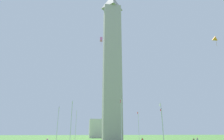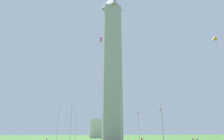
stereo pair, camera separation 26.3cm
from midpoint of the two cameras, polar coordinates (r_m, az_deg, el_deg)
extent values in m
cube|color=#A8A399|center=(58.11, -0.13, 0.58)|extent=(5.34, 5.34, 42.69)
pyramid|color=gray|center=(69.82, -0.11, 19.77)|extent=(5.34, 5.34, 5.82)
cylinder|color=silver|center=(69.83, -1.78, -16.52)|extent=(0.14, 0.14, 9.39)
cube|color=red|center=(70.63, -1.79, -13.09)|extent=(1.00, 0.03, 0.64)
cylinder|color=silver|center=(65.20, -11.00, -16.09)|extent=(0.14, 0.14, 9.39)
cube|color=red|center=(66.02, -10.75, -12.43)|extent=(1.00, 0.03, 0.64)
cylinder|color=silver|center=(55.14, -16.28, -15.37)|extent=(0.14, 0.14, 9.39)
cube|color=white|center=(56.01, -15.81, -11.07)|extent=(1.00, 0.03, 0.64)
cylinder|color=silver|center=(44.19, -12.45, -15.12)|extent=(0.14, 0.14, 9.39)
cube|color=white|center=(45.14, -12.02, -9.78)|extent=(1.00, 0.03, 0.64)
cylinder|color=silver|center=(40.32, 2.68, -15.24)|extent=(0.14, 0.14, 9.39)
cube|color=red|center=(41.30, 2.46, -9.39)|extent=(1.00, 0.03, 0.64)
cylinder|color=silver|center=(47.44, 14.79, -15.14)|extent=(0.14, 0.14, 9.39)
cube|color=white|center=(48.33, 14.14, -10.16)|extent=(1.00, 0.03, 0.64)
cylinder|color=silver|center=(58.84, 14.97, -15.62)|extent=(0.14, 0.14, 9.39)
cube|color=red|center=(59.65, 14.43, -11.59)|extent=(1.00, 0.03, 0.64)
cylinder|color=silver|center=(67.45, 7.93, -16.30)|extent=(0.14, 0.14, 9.39)
cube|color=red|center=(68.24, 7.65, -12.76)|extent=(1.00, 0.03, 0.64)
sphere|color=beige|center=(34.35, 8.91, -19.72)|extent=(0.24, 0.24, 0.24)
sphere|color=beige|center=(30.94, -19.19, -19.09)|extent=(0.24, 0.24, 0.24)
sphere|color=#936B4C|center=(31.90, 23.24, -18.66)|extent=(0.24, 0.24, 0.24)
cylinder|color=gray|center=(39.48, 24.26, -18.86)|extent=(0.32, 0.32, 0.67)
sphere|color=beige|center=(39.47, 24.17, -18.21)|extent=(0.24, 0.24, 0.24)
cube|color=pink|center=(51.24, -3.43, 9.24)|extent=(1.04, 0.72, 1.32)
cylinder|color=#A44A79|center=(50.77, -3.45, 8.20)|extent=(0.04, 0.04, 1.57)
cone|color=orange|center=(55.70, 28.73, 8.10)|extent=(1.53, 1.89, 1.74)
cylinder|color=#A75C15|center=(55.28, 28.90, 7.13)|extent=(0.04, 0.04, 1.56)
cube|color=beige|center=(102.09, -3.20, -17.29)|extent=(19.85, 12.88, 8.54)
camera|label=1|loc=(0.13, -90.13, 0.04)|focal=30.23mm
camera|label=2|loc=(0.13, 89.87, -0.04)|focal=30.23mm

